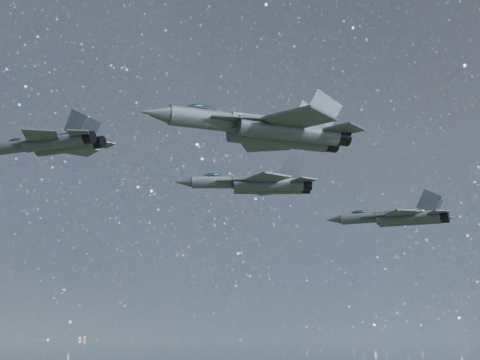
{
  "coord_description": "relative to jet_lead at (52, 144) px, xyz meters",
  "views": [
    {
      "loc": [
        0.79,
        -71.62,
        125.35
      ],
      "look_at": [
        0.1,
        -1.16,
        142.23
      ],
      "focal_mm": 50.0,
      "sensor_mm": 36.0,
      "label": 1
    }
  ],
  "objects": [
    {
      "name": "jet_right",
      "position": [
        21.84,
        -13.05,
        -2.7
      ],
      "size": [
        18.48,
        12.27,
        4.71
      ],
      "rotation": [
        0.0,
        0.0,
        0.37
      ],
      "color": "#363E43"
    },
    {
      "name": "jet_slot",
      "position": [
        38.06,
        11.76,
        -5.67
      ],
      "size": [
        14.99,
        9.98,
        3.81
      ],
      "rotation": [
        0.0,
        0.0,
        -0.35
      ],
      "color": "#363E43"
    },
    {
      "name": "jet_lead",
      "position": [
        0.0,
        0.0,
        0.0
      ],
      "size": [
        15.03,
        9.92,
        3.84
      ],
      "rotation": [
        0.0,
        0.0,
        -0.39
      ],
      "color": "#363E43"
    },
    {
      "name": "jet_left",
      "position": [
        21.47,
        19.01,
        0.1
      ],
      "size": [
        18.6,
        13.25,
        4.74
      ],
      "rotation": [
        0.0,
        0.0,
        0.02
      ],
      "color": "#363E43"
    }
  ]
}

